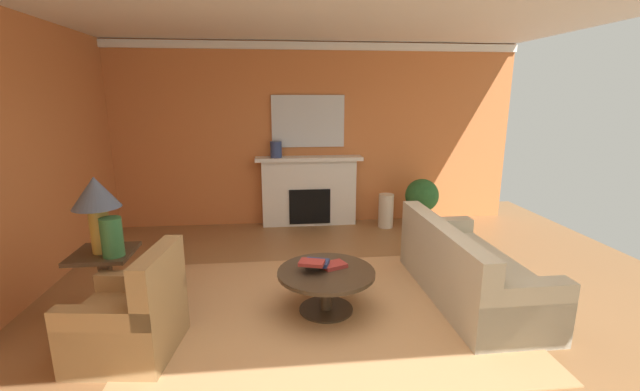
{
  "coord_description": "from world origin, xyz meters",
  "views": [
    {
      "loc": [
        -0.58,
        -3.72,
        2.18
      ],
      "look_at": [
        -0.05,
        1.17,
        1.0
      ],
      "focal_mm": 23.18,
      "sensor_mm": 36.0,
      "label": 1
    }
  ],
  "objects_px": {
    "vase_tall_corner": "(386,211)",
    "vase_mantel_left": "(276,149)",
    "sofa": "(466,272)",
    "side_table": "(107,280)",
    "table_lamp": "(96,200)",
    "fireplace": "(309,193)",
    "vase_on_side_table": "(112,237)",
    "coffee_table": "(326,281)",
    "armchair_near_window": "(131,321)",
    "potted_plant": "(422,199)",
    "mantel_mirror": "(308,121)"
  },
  "relations": [
    {
      "from": "mantel_mirror",
      "to": "armchair_near_window",
      "type": "xyz_separation_m",
      "value": [
        -1.83,
        -3.68,
        -1.47
      ]
    },
    {
      "from": "fireplace",
      "to": "vase_on_side_table",
      "type": "distance_m",
      "value": 3.7
    },
    {
      "from": "fireplace",
      "to": "coffee_table",
      "type": "height_order",
      "value": "fireplace"
    },
    {
      "from": "fireplace",
      "to": "vase_tall_corner",
      "type": "bearing_deg",
      "value": -13.1
    },
    {
      "from": "fireplace",
      "to": "mantel_mirror",
      "type": "xyz_separation_m",
      "value": [
        -0.0,
        0.12,
        1.21
      ]
    },
    {
      "from": "sofa",
      "to": "vase_on_side_table",
      "type": "height_order",
      "value": "vase_on_side_table"
    },
    {
      "from": "mantel_mirror",
      "to": "side_table",
      "type": "distance_m",
      "value": 4.02
    },
    {
      "from": "armchair_near_window",
      "to": "mantel_mirror",
      "type": "bearing_deg",
      "value": 63.58
    },
    {
      "from": "sofa",
      "to": "armchair_near_window",
      "type": "bearing_deg",
      "value": -168.45
    },
    {
      "from": "armchair_near_window",
      "to": "coffee_table",
      "type": "distance_m",
      "value": 1.83
    },
    {
      "from": "coffee_table",
      "to": "vase_mantel_left",
      "type": "bearing_deg",
      "value": 99.09
    },
    {
      "from": "mantel_mirror",
      "to": "vase_mantel_left",
      "type": "xyz_separation_m",
      "value": [
        -0.55,
        -0.17,
        -0.45
      ]
    },
    {
      "from": "side_table",
      "to": "sofa",
      "type": "bearing_deg",
      "value": 0.27
    },
    {
      "from": "table_lamp",
      "to": "armchair_near_window",
      "type": "bearing_deg",
      "value": -56.41
    },
    {
      "from": "armchair_near_window",
      "to": "coffee_table",
      "type": "height_order",
      "value": "armchair_near_window"
    },
    {
      "from": "mantel_mirror",
      "to": "side_table",
      "type": "xyz_separation_m",
      "value": [
        -2.27,
        -3.02,
        -1.37
      ]
    },
    {
      "from": "side_table",
      "to": "vase_mantel_left",
      "type": "relative_size",
      "value": 2.6
    },
    {
      "from": "armchair_near_window",
      "to": "vase_tall_corner",
      "type": "relative_size",
      "value": 1.65
    },
    {
      "from": "vase_tall_corner",
      "to": "vase_on_side_table",
      "type": "distance_m",
      "value": 4.4
    },
    {
      "from": "armchair_near_window",
      "to": "side_table",
      "type": "relative_size",
      "value": 1.36
    },
    {
      "from": "vase_tall_corner",
      "to": "vase_mantel_left",
      "type": "distance_m",
      "value": 2.12
    },
    {
      "from": "sofa",
      "to": "table_lamp",
      "type": "bearing_deg",
      "value": -179.73
    },
    {
      "from": "fireplace",
      "to": "vase_on_side_table",
      "type": "bearing_deg",
      "value": -125.07
    },
    {
      "from": "vase_mantel_left",
      "to": "vase_tall_corner",
      "type": "bearing_deg",
      "value": -7.75
    },
    {
      "from": "fireplace",
      "to": "sofa",
      "type": "relative_size",
      "value": 0.85
    },
    {
      "from": "vase_on_side_table",
      "to": "coffee_table",
      "type": "bearing_deg",
      "value": -0.14
    },
    {
      "from": "coffee_table",
      "to": "table_lamp",
      "type": "bearing_deg",
      "value": 176.74
    },
    {
      "from": "mantel_mirror",
      "to": "vase_on_side_table",
      "type": "distance_m",
      "value": 3.89
    },
    {
      "from": "side_table",
      "to": "potted_plant",
      "type": "relative_size",
      "value": 0.84
    },
    {
      "from": "vase_tall_corner",
      "to": "fireplace",
      "type": "bearing_deg",
      "value": 166.9
    },
    {
      "from": "vase_on_side_table",
      "to": "potted_plant",
      "type": "bearing_deg",
      "value": 33.67
    },
    {
      "from": "sofa",
      "to": "vase_tall_corner",
      "type": "xyz_separation_m",
      "value": [
        -0.21,
        2.58,
        -0.01
      ]
    },
    {
      "from": "table_lamp",
      "to": "vase_mantel_left",
      "type": "relative_size",
      "value": 2.79
    },
    {
      "from": "coffee_table",
      "to": "table_lamp",
      "type": "distance_m",
      "value": 2.37
    },
    {
      "from": "vase_on_side_table",
      "to": "vase_mantel_left",
      "type": "relative_size",
      "value": 1.4
    },
    {
      "from": "potted_plant",
      "to": "mantel_mirror",
      "type": "bearing_deg",
      "value": 166.0
    },
    {
      "from": "fireplace",
      "to": "side_table",
      "type": "xyz_separation_m",
      "value": [
        -2.27,
        -2.9,
        -0.16
      ]
    },
    {
      "from": "fireplace",
      "to": "table_lamp",
      "type": "distance_m",
      "value": 3.74
    },
    {
      "from": "armchair_near_window",
      "to": "potted_plant",
      "type": "distance_m",
      "value": 4.91
    },
    {
      "from": "fireplace",
      "to": "vase_tall_corner",
      "type": "xyz_separation_m",
      "value": [
        1.29,
        -0.3,
        -0.28
      ]
    },
    {
      "from": "sofa",
      "to": "fireplace",
      "type": "bearing_deg",
      "value": 117.48
    },
    {
      "from": "side_table",
      "to": "table_lamp",
      "type": "height_order",
      "value": "table_lamp"
    },
    {
      "from": "fireplace",
      "to": "armchair_near_window",
      "type": "height_order",
      "value": "fireplace"
    },
    {
      "from": "fireplace",
      "to": "vase_tall_corner",
      "type": "distance_m",
      "value": 1.35
    },
    {
      "from": "side_table",
      "to": "vase_mantel_left",
      "type": "height_order",
      "value": "vase_mantel_left"
    },
    {
      "from": "vase_tall_corner",
      "to": "vase_on_side_table",
      "type": "bearing_deg",
      "value": -141.4
    },
    {
      "from": "mantel_mirror",
      "to": "vase_on_side_table",
      "type": "relative_size",
      "value": 3.25
    },
    {
      "from": "mantel_mirror",
      "to": "vase_tall_corner",
      "type": "bearing_deg",
      "value": -18.08
    },
    {
      "from": "table_lamp",
      "to": "potted_plant",
      "type": "xyz_separation_m",
      "value": [
        4.15,
        2.55,
        -0.73
      ]
    },
    {
      "from": "coffee_table",
      "to": "potted_plant",
      "type": "height_order",
      "value": "potted_plant"
    }
  ]
}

